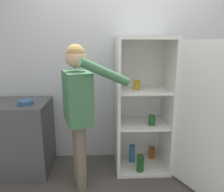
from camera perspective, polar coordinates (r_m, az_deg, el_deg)
name	(u,v)px	position (r m, az deg, el deg)	size (l,w,h in m)	color
wall_back	(123,67)	(2.94, 2.84, 7.58)	(7.00, 0.06, 2.55)	silver
refrigerator	(154,109)	(2.69, 10.94, -3.34)	(1.00, 1.16, 1.66)	white
person	(78,101)	(2.33, -8.82, -1.32)	(0.73, 0.56, 1.58)	#726656
counter	(18,137)	(2.99, -23.24, -9.88)	(0.76, 0.60, 0.90)	#4C4C51
bowl	(26,102)	(2.71, -21.59, -1.57)	(0.17, 0.17, 0.05)	#335B8E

